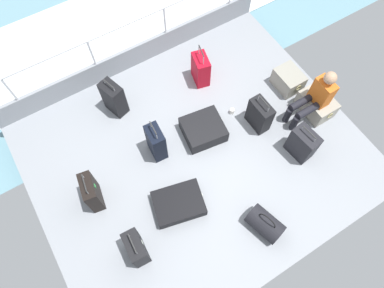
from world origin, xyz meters
name	(u,v)px	position (x,y,z in m)	size (l,w,h in m)	color
ground_plane	(196,154)	(0.00, 0.00, -0.03)	(4.40, 5.20, 0.06)	gray
gunwale_port	(134,56)	(-2.17, 0.00, 0.23)	(0.06, 5.20, 0.45)	gray
railing_port	(129,34)	(-2.17, 0.00, 0.78)	(0.04, 4.20, 1.02)	silver
sea_wake	(107,29)	(-3.60, 0.00, -0.34)	(12.00, 12.00, 0.01)	#6B99A8
cargo_crate_0	(288,80)	(-0.30, 2.10, 0.17)	(0.53, 0.39, 0.35)	gray
cargo_crate_1	(316,104)	(0.35, 2.19, 0.17)	(0.64, 0.43, 0.34)	#9E9989
passenger_seated	(315,97)	(0.35, 2.02, 0.54)	(0.34, 0.66, 1.04)	orange
suitcase_0	(156,142)	(-0.37, -0.52, 0.33)	(0.37, 0.24, 0.82)	black
suitcase_1	(136,248)	(0.89, -1.53, 0.29)	(0.42, 0.24, 0.68)	black
suitcase_2	(203,130)	(-0.26, 0.29, 0.14)	(0.69, 0.73, 0.27)	black
suitcase_3	(201,69)	(-1.23, 0.85, 0.29)	(0.43, 0.32, 0.78)	#B70C1E
suitcase_4	(92,192)	(-0.15, -1.72, 0.32)	(0.45, 0.25, 0.73)	black
suitcase_5	(114,98)	(-1.46, -0.72, 0.33)	(0.43, 0.33, 0.74)	black
suitcase_6	(259,115)	(0.06, 1.18, 0.29)	(0.43, 0.24, 0.70)	black
suitcase_7	(302,144)	(0.84, 1.44, 0.29)	(0.45, 0.30, 0.68)	black
suitcase_8	(179,203)	(0.60, -0.69, 0.10)	(0.71, 0.85, 0.20)	black
duffel_bag	(265,224)	(1.53, 0.22, 0.17)	(0.60, 0.46, 0.48)	black
paper_cup	(232,111)	(-0.34, 0.94, 0.05)	(0.08, 0.08, 0.10)	white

